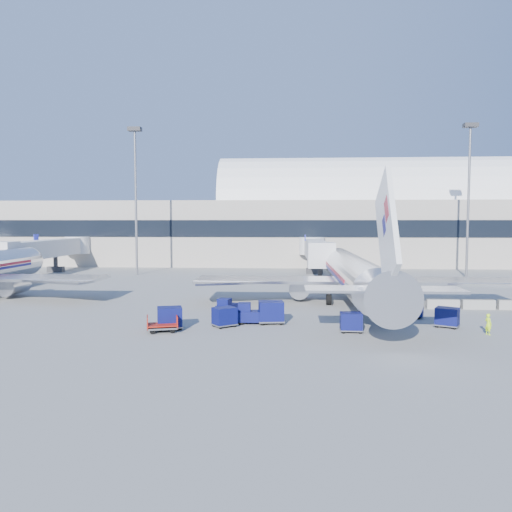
# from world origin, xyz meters

# --- Properties ---
(ground) EXTENTS (260.00, 260.00, 0.00)m
(ground) POSITION_xyz_m (0.00, 0.00, 0.00)
(ground) COLOR gray
(ground) RESTS_ON ground
(terminal) EXTENTS (170.00, 28.15, 21.00)m
(terminal) POSITION_xyz_m (-13.60, 55.96, 7.52)
(terminal) COLOR #B2AA9E
(terminal) RESTS_ON ground
(airliner_main) EXTENTS (32.00, 37.26, 12.07)m
(airliner_main) POSITION_xyz_m (10.00, 4.51, 2.93)
(airliner_main) COLOR silver
(airliner_main) RESTS_ON ground
(jetbridge_near) EXTENTS (4.40, 27.50, 6.25)m
(jetbridge_near) POSITION_xyz_m (7.60, 30.81, 3.93)
(jetbridge_near) COLOR silver
(jetbridge_near) RESTS_ON ground
(jetbridge_mid) EXTENTS (4.40, 27.50, 6.25)m
(jetbridge_mid) POSITION_xyz_m (-34.40, 30.81, 3.93)
(jetbridge_mid) COLOR silver
(jetbridge_mid) RESTS_ON ground
(mast_west) EXTENTS (2.00, 1.20, 22.60)m
(mast_west) POSITION_xyz_m (-20.00, 30.00, 14.79)
(mast_west) COLOR slate
(mast_west) RESTS_ON ground
(mast_east) EXTENTS (2.00, 1.20, 22.60)m
(mast_east) POSITION_xyz_m (30.00, 30.00, 14.79)
(mast_east) COLOR slate
(mast_east) RESTS_ON ground
(barrier_near) EXTENTS (3.00, 0.55, 0.90)m
(barrier_near) POSITION_xyz_m (18.00, 2.00, 0.45)
(barrier_near) COLOR #9E9E96
(barrier_near) RESTS_ON ground
(barrier_mid) EXTENTS (3.00, 0.55, 0.90)m
(barrier_mid) POSITION_xyz_m (21.30, 2.00, 0.45)
(barrier_mid) COLOR #9E9E96
(barrier_mid) RESTS_ON ground
(tug_lead) EXTENTS (2.64, 1.40, 1.69)m
(tug_lead) POSITION_xyz_m (0.26, -5.93, 0.77)
(tug_lead) COLOR #090E4A
(tug_lead) RESTS_ON ground
(tug_right) EXTENTS (2.76, 2.00, 1.62)m
(tug_right) POSITION_xyz_m (13.60, -2.44, 0.74)
(tug_right) COLOR #090E4A
(tug_right) RESTS_ON ground
(tug_left) EXTENTS (1.84, 2.65, 1.57)m
(tug_left) POSITION_xyz_m (-2.08, -2.57, 0.71)
(tug_left) COLOR #090E4A
(tug_left) RESTS_ON ground
(cart_train_a) EXTENTS (2.26, 1.84, 1.82)m
(cart_train_a) POSITION_xyz_m (1.97, -5.86, 0.97)
(cart_train_a) COLOR #090E4A
(cart_train_a) RESTS_ON ground
(cart_train_b) EXTENTS (2.20, 2.12, 1.54)m
(cart_train_b) POSITION_xyz_m (-1.65, -7.29, 0.82)
(cart_train_b) COLOR #090E4A
(cart_train_b) RESTS_ON ground
(cart_train_c) EXTENTS (2.28, 1.96, 1.71)m
(cart_train_c) POSITION_xyz_m (-5.74, -8.43, 0.91)
(cart_train_c) COLOR #090E4A
(cart_train_c) RESTS_ON ground
(cart_solo_near) EXTENTS (1.70, 1.31, 1.48)m
(cart_solo_near) POSITION_xyz_m (8.04, -8.59, 0.79)
(cart_solo_near) COLOR #090E4A
(cart_solo_near) RESTS_ON ground
(cart_solo_far) EXTENTS (2.19, 2.02, 1.55)m
(cart_solo_far) POSITION_xyz_m (15.77, -6.42, 0.83)
(cart_solo_far) COLOR #090E4A
(cart_solo_far) RESTS_ON ground
(cart_open_red) EXTENTS (2.61, 2.15, 0.61)m
(cart_open_red) POSITION_xyz_m (-6.06, -9.40, 0.44)
(cart_open_red) COLOR slate
(cart_open_red) RESTS_ON ground
(ramp_worker) EXTENTS (0.56, 0.67, 1.56)m
(ramp_worker) POSITION_xyz_m (17.95, -8.82, 0.78)
(ramp_worker) COLOR #B2EB18
(ramp_worker) RESTS_ON ground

